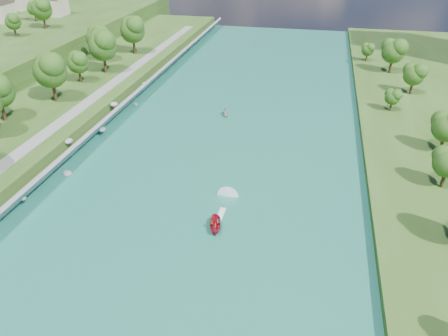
# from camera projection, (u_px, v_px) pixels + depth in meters

# --- Properties ---
(ground) EXTENTS (260.00, 260.00, 0.00)m
(ground) POSITION_uv_depth(u_px,v_px,m) (173.00, 241.00, 61.39)
(ground) COLOR #2D5119
(ground) RESTS_ON ground
(river_water) EXTENTS (55.00, 240.00, 0.10)m
(river_water) POSITION_uv_depth(u_px,v_px,m) (208.00, 171.00, 78.32)
(river_water) COLOR #1B6A58
(river_water) RESTS_ON ground
(ridge_west) EXTENTS (60.00, 120.00, 9.00)m
(ridge_west) POSITION_uv_depth(u_px,v_px,m) (35.00, 32.00, 155.03)
(ridge_west) COLOR #2D5119
(ridge_west) RESTS_ON ground
(riprap_bank) EXTENTS (4.58, 236.00, 4.34)m
(riprap_bank) POSITION_uv_depth(u_px,v_px,m) (72.00, 151.00, 81.25)
(riprap_bank) COLOR slate
(riprap_bank) RESTS_ON ground
(riverside_path) EXTENTS (3.00, 200.00, 0.10)m
(riverside_path) POSITION_uv_depth(u_px,v_px,m) (41.00, 137.00, 82.62)
(riverside_path) COLOR gray
(riverside_path) RESTS_ON berm_west
(ridge_houses) EXTENTS (29.50, 29.50, 8.40)m
(ridge_houses) POSITION_uv_depth(u_px,v_px,m) (22.00, 3.00, 156.04)
(ridge_houses) COLOR beige
(ridge_houses) RESTS_ON ridge_west
(trees_east) EXTENTS (14.58, 137.23, 11.24)m
(trees_east) POSITION_uv_depth(u_px,v_px,m) (428.00, 124.00, 81.59)
(trees_east) COLOR #184412
(trees_east) RESTS_ON berm_east
(trees_ridge) EXTENTS (17.18, 38.05, 10.96)m
(trees_ridge) POSITION_uv_depth(u_px,v_px,m) (36.00, 11.00, 139.58)
(trees_ridge) COLOR #184412
(trees_ridge) RESTS_ON ridge_west
(motorboat) EXTENTS (3.60, 18.96, 2.08)m
(motorboat) POSITION_uv_depth(u_px,v_px,m) (218.00, 219.00, 64.54)
(motorboat) COLOR #B10E22
(motorboat) RESTS_ON river_water
(raft) EXTENTS (3.38, 3.84, 1.69)m
(raft) POSITION_uv_depth(u_px,v_px,m) (225.00, 114.00, 100.13)
(raft) COLOR gray
(raft) RESTS_ON river_water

